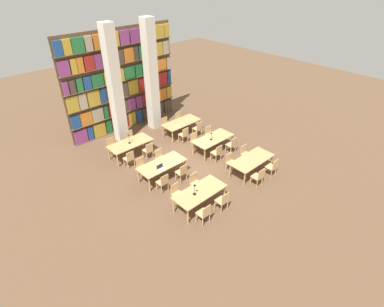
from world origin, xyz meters
The scene contains 38 objects.
ground_plane centered at (0.00, 0.00, 0.00)m, with size 40.00×40.00×0.00m, color brown.
bookshelf_bank centered at (0.01, 5.33, 2.66)m, with size 6.70×0.35×5.50m.
pillar_left centered at (-1.11, 4.20, 3.00)m, with size 0.56×0.56×6.00m.
pillar_center centered at (1.11, 4.20, 3.00)m, with size 0.56×0.56×6.00m.
reading_table_0 centered at (-1.70, -2.52, 0.67)m, with size 2.16×0.98×0.75m.
chair_0 centered at (-2.21, -3.30, 0.47)m, with size 0.42×0.40×0.87m.
chair_1 centered at (-2.21, -1.75, 0.47)m, with size 0.42×0.40×0.87m.
chair_2 centered at (-1.20, -3.30, 0.47)m, with size 0.42×0.40×0.87m.
chair_3 centered at (-1.20, -1.75, 0.47)m, with size 0.42×0.40×0.87m.
desk_lamp_0 centered at (-1.96, -2.51, 1.08)m, with size 0.14×0.14×0.49m.
reading_table_1 centered at (1.59, -2.52, 0.67)m, with size 2.16×0.98×0.75m.
chair_4 centered at (1.06, -3.29, 0.47)m, with size 0.42×0.40×0.87m.
chair_5 centered at (1.06, -1.74, 0.47)m, with size 0.42×0.40×0.87m.
chair_6 centered at (2.10, -3.29, 0.47)m, with size 0.42×0.40×0.87m.
chair_7 centered at (2.10, -1.74, 0.47)m, with size 0.42×0.40×0.87m.
reading_table_2 centered at (-1.62, -0.04, 0.67)m, with size 2.16×0.98×0.75m.
chair_8 centered at (-2.18, -0.82, 0.47)m, with size 0.42×0.40×0.87m.
chair_9 centered at (-2.18, 0.73, 0.47)m, with size 0.42×0.40×0.87m.
chair_10 centered at (-1.13, -0.82, 0.47)m, with size 0.42×0.40×0.87m.
chair_11 centered at (-1.13, 0.73, 0.47)m, with size 0.42×0.40×0.87m.
laptop centered at (-1.90, -0.34, 0.79)m, with size 0.32×0.22×0.21m.
reading_table_3 centered at (1.69, 0.00, 0.67)m, with size 2.16×0.98×0.75m.
chair_12 centered at (1.17, -0.77, 0.47)m, with size 0.42×0.40×0.87m.
chair_13 centered at (1.17, 0.77, 0.47)m, with size 0.42×0.40×0.87m.
chair_14 centered at (2.26, -0.77, 0.47)m, with size 0.42×0.40×0.87m.
chair_15 centered at (2.26, 0.77, 0.47)m, with size 0.42×0.40×0.87m.
desk_lamp_1 centered at (1.49, -0.04, 1.03)m, with size 0.14×0.14×0.42m.
reading_table_4 centered at (-1.65, 2.45, 0.67)m, with size 2.16×0.98×0.75m.
chair_16 centered at (-2.23, 1.68, 0.47)m, with size 0.42×0.40×0.87m.
chair_17 centered at (-2.23, 3.22, 0.47)m, with size 0.42×0.40×0.87m.
chair_18 centered at (-1.14, 1.68, 0.47)m, with size 0.42×0.40×0.87m.
chair_19 centered at (-1.14, 3.22, 0.47)m, with size 0.42×0.40×0.87m.
desk_lamp_2 centered at (-1.68, 2.45, 1.08)m, with size 0.14×0.14×0.50m.
reading_table_5 centered at (1.68, 2.43, 0.67)m, with size 2.16×0.98×0.75m.
chair_20 centered at (1.18, 1.66, 0.47)m, with size 0.42×0.40×0.87m.
chair_21 centered at (1.18, 3.21, 0.47)m, with size 0.42×0.40×0.87m.
chair_22 centered at (2.21, 1.66, 0.47)m, with size 0.42×0.40×0.87m.
chair_23 centered at (2.21, 3.21, 0.47)m, with size 0.42×0.40×0.87m.
Camera 1 is at (-8.00, -8.88, 8.25)m, focal length 28.00 mm.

